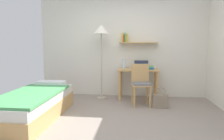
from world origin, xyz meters
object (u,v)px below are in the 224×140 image
desk_chair (141,82)px  standing_lamp (101,33)px  desk (138,75)px  laptop (141,67)px  bed (34,105)px  water_bottle (124,64)px  book_stack (150,68)px  handbag (160,101)px

desk_chair → standing_lamp: (-0.94, 0.44, 1.08)m
desk → desk_chair: 0.49m
desk → laptop: (0.07, 0.06, 0.20)m
bed → standing_lamp: bearing=55.9°
standing_lamp → water_bottle: standing_lamp is taller
water_bottle → bed: bearing=-134.1°
water_bottle → book_stack: size_ratio=0.99×
desk_chair → laptop: size_ratio=2.59×
bed → water_bottle: bearing=45.9°
laptop → water_bottle: 0.42m
book_stack → standing_lamp: bearing=-176.6°
bed → desk: 2.41m
standing_lamp → water_bottle: (0.54, 0.12, -0.73)m
bed → standing_lamp: standing_lamp is taller
water_bottle → handbag: size_ratio=0.52×
standing_lamp → book_stack: 1.43m
desk_chair → standing_lamp: standing_lamp is taller
bed → desk: desk is taller
book_stack → water_bottle: bearing=175.9°
bed → water_bottle: 2.26m
bed → desk: bearing=38.7°
desk_chair → water_bottle: water_bottle is taller
laptop → water_bottle: water_bottle is taller
standing_lamp → water_bottle: bearing=12.2°
bed → book_stack: 2.69m
desk_chair → handbag: desk_chair is taller
bed → desk_chair: 2.18m
desk_chair → book_stack: (0.24, 0.51, 0.27)m
water_bottle → handbag: bearing=-42.7°
bed → handbag: bed is taller
handbag → desk_chair: bearing=155.8°
desk_chair → water_bottle: 0.77m
standing_lamp → handbag: 2.05m
desk_chair → water_bottle: bearing=125.6°
water_bottle → book_stack: bearing=-4.1°
bed → desk: (1.86, 1.49, 0.34)m
water_bottle → desk: bearing=-11.8°
desk → handbag: (0.45, -0.66, -0.43)m
bed → laptop: laptop is taller
bed → handbag: 2.46m
desk_chair → desk: bearing=96.0°
book_stack → laptop: bearing=170.7°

